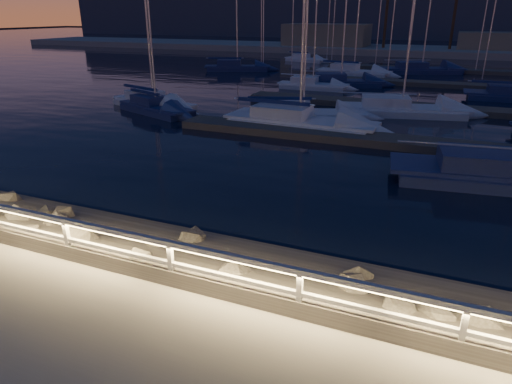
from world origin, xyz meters
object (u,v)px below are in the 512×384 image
Objects in this scene: sailboat_c at (296,121)px; sailboat_i at (236,67)px; sailboat_g at (398,108)px; sailboat_d at (511,173)px; guard_rail at (250,270)px; sailboat_m at (305,59)px; sailboat_n at (352,71)px; sailboat_a at (155,107)px; sailboat_k at (420,69)px; sailboat_b at (152,102)px; sailboat_e at (311,85)px; sailboat_f at (300,113)px; sailboat_j at (339,82)px.

sailboat_c is 28.61m from sailboat_i.
sailboat_d is at bearing -77.26° from sailboat_g.
guard_rail is at bearing -123.87° from sailboat_d.
sailboat_g reaches higher than sailboat_m.
sailboat_n is at bearing 97.50° from sailboat_c.
sailboat_g is at bearing -64.21° from sailboat_n.
guard_rail is at bearing -103.36° from sailboat_g.
sailboat_k is at bearing 84.89° from sailboat_a.
sailboat_i is at bearing 123.44° from sailboat_d.
sailboat_d is 1.57× the size of sailboat_m.
sailboat_b is 0.96× the size of sailboat_i.
sailboat_a is at bearing -118.50° from sailboat_e.
sailboat_a is 9.83m from sailboat_f.
sailboat_f reaches higher than sailboat_e.
sailboat_m is at bearing 106.13° from guard_rail.
sailboat_d reaches higher than sailboat_g.
guard_rail is at bearing -94.40° from sailboat_f.
sailboat_b is (-1.26, 1.45, 0.01)m from sailboat_a.
sailboat_g is 20.31m from sailboat_n.
sailboat_i is 13.95m from sailboat_m.
sailboat_e is 0.71× the size of sailboat_k.
sailboat_d is at bearing -71.66° from sailboat_i.
sailboat_i is (-15.33, 24.16, -0.00)m from sailboat_c.
sailboat_b is 0.93× the size of sailboat_f.
sailboat_e is at bearing 85.31° from sailboat_a.
sailboat_f is (-5.24, 19.68, -0.94)m from guard_rail.
sailboat_c is 1.01× the size of sailboat_k.
guard_rail is 3.10× the size of sailboat_g.
sailboat_b is (-16.20, 19.55, -0.96)m from guard_rail.
sailboat_j is at bearing -50.12° from sailboat_i.
sailboat_e reaches higher than guard_rail.
sailboat_i is 15.53m from sailboat_j.
sailboat_d reaches higher than sailboat_f.
sailboat_i is at bearing -169.90° from sailboat_n.
guard_rail is 33.08m from sailboat_e.
sailboat_i reaches higher than guard_rail.
sailboat_i is 20.67m from sailboat_k.
sailboat_b reaches higher than sailboat_e.
sailboat_m is 15.21m from sailboat_n.
sailboat_b is 14.85m from sailboat_e.
sailboat_k is (14.63, 29.56, 0.04)m from sailboat_a.
sailboat_g is (0.23, 23.80, -0.94)m from guard_rail.
sailboat_j reaches higher than guard_rail.
sailboat_b is 0.86× the size of sailboat_g.
sailboat_f is at bearing -57.13° from sailboat_m.
guard_rail is 13.37m from sailboat_d.
sailboat_b is 35.50m from sailboat_m.
sailboat_n is (-7.07, 19.04, 0.00)m from sailboat_g.
sailboat_c is 0.93× the size of sailboat_d.
sailboat_n is at bearing 80.42° from sailboat_e.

